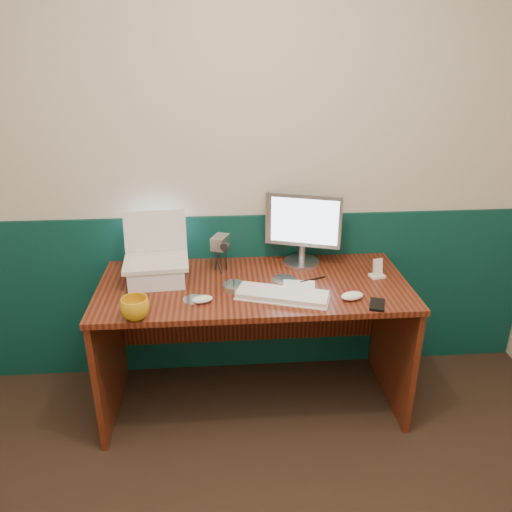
{
  "coord_description": "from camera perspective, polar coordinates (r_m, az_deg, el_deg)",
  "views": [
    {
      "loc": [
        -0.13,
        -0.93,
        1.9
      ],
      "look_at": [
        0.04,
        1.23,
        0.97
      ],
      "focal_mm": 35.0,
      "sensor_mm": 36.0,
      "label": 1
    }
  ],
  "objects": [
    {
      "name": "monitor",
      "position": [
        2.75,
        5.37,
        3.07
      ],
      "size": [
        0.43,
        0.24,
        0.41
      ],
      "primitive_type": null,
      "rotation": [
        0.0,
        0.0,
        -0.32
      ],
      "color": "#B7B7BD",
      "rests_on": "desk"
    },
    {
      "name": "laptop_riser",
      "position": [
        2.64,
        -11.25,
        -1.91
      ],
      "size": [
        0.3,
        0.26,
        0.1
      ],
      "primitive_type": "cube",
      "rotation": [
        0.0,
        0.0,
        0.08
      ],
      "color": "silver",
      "rests_on": "desk"
    },
    {
      "name": "desk",
      "position": [
        2.77,
        -0.24,
        -10.13
      ],
      "size": [
        1.6,
        0.7,
        0.75
      ],
      "primitive_type": "cube",
      "color": "#3D130B",
      "rests_on": "ground"
    },
    {
      "name": "mug",
      "position": [
        2.31,
        -13.66,
        -5.83
      ],
      "size": [
        0.16,
        0.16,
        0.1
      ],
      "primitive_type": "imported",
      "rotation": [
        0.0,
        0.0,
        0.25
      ],
      "color": "gold",
      "rests_on": "desk"
    },
    {
      "name": "mouse_left",
      "position": [
        2.41,
        -6.16,
        -4.94
      ],
      "size": [
        0.11,
        0.08,
        0.03
      ],
      "primitive_type": "ellipsoid",
      "rotation": [
        0.0,
        0.0,
        0.26
      ],
      "color": "white",
      "rests_on": "desk"
    },
    {
      "name": "papers",
      "position": [
        2.57,
        4.93,
        -3.32
      ],
      "size": [
        0.18,
        0.14,
        0.0
      ],
      "primitive_type": "cube",
      "rotation": [
        0.0,
        0.0,
        -0.17
      ],
      "color": "white",
      "rests_on": "desk"
    },
    {
      "name": "cd_loose_b",
      "position": [
        2.64,
        3.24,
        -2.64
      ],
      "size": [
        0.12,
        0.12,
        0.0
      ],
      "primitive_type": "cylinder",
      "color": "#B0B9C0",
      "rests_on": "desk"
    },
    {
      "name": "mouse_right",
      "position": [
        2.47,
        10.93,
        -4.49
      ],
      "size": [
        0.13,
        0.1,
        0.04
      ],
      "primitive_type": "ellipsoid",
      "rotation": [
        0.0,
        0.0,
        0.26
      ],
      "color": "white",
      "rests_on": "desk"
    },
    {
      "name": "dock",
      "position": [
        2.73,
        13.65,
        -2.21
      ],
      "size": [
        0.09,
        0.07,
        0.01
      ],
      "primitive_type": "cube",
      "rotation": [
        0.0,
        0.0,
        0.23
      ],
      "color": "white",
      "rests_on": "desk"
    },
    {
      "name": "keyboard",
      "position": [
        2.44,
        3.02,
        -4.53
      ],
      "size": [
        0.47,
        0.28,
        0.03
      ],
      "primitive_type": "cube",
      "rotation": [
        0.0,
        0.0,
        -0.32
      ],
      "color": "white",
      "rests_on": "desk"
    },
    {
      "name": "back_wall",
      "position": [
        2.76,
        -1.65,
        9.62
      ],
      "size": [
        3.5,
        0.04,
        2.5
      ],
      "primitive_type": "cube",
      "color": "beige",
      "rests_on": "ground"
    },
    {
      "name": "cd_spindle",
      "position": [
        2.53,
        -2.53,
        -3.48
      ],
      "size": [
        0.12,
        0.12,
        0.02
      ],
      "primitive_type": "cylinder",
      "color": "silver",
      "rests_on": "desk"
    },
    {
      "name": "music_player",
      "position": [
        2.71,
        13.75,
        -1.22
      ],
      "size": [
        0.06,
        0.04,
        0.09
      ],
      "primitive_type": "cube",
      "rotation": [
        -0.17,
        0.0,
        0.23
      ],
      "color": "white",
      "rests_on": "dock"
    },
    {
      "name": "pen",
      "position": [
        2.64,
        6.49,
        -2.66
      ],
      "size": [
        0.14,
        0.06,
        0.01
      ],
      "primitive_type": "cylinder",
      "rotation": [
        0.0,
        1.57,
        0.37
      ],
      "color": "black",
      "rests_on": "desk"
    },
    {
      "name": "laptop",
      "position": [
        2.56,
        -11.57,
        1.83
      ],
      "size": [
        0.34,
        0.27,
        0.27
      ],
      "primitive_type": null,
      "rotation": [
        0.0,
        0.0,
        0.08
      ],
      "color": "silver",
      "rests_on": "laptop_riser"
    },
    {
      "name": "pda",
      "position": [
        2.44,
        13.68,
        -5.42
      ],
      "size": [
        0.1,
        0.13,
        0.01
      ],
      "primitive_type": "cube",
      "rotation": [
        0.0,
        0.0,
        -0.34
      ],
      "color": "black",
      "rests_on": "desk"
    },
    {
      "name": "cd_loose_a",
      "position": [
        2.45,
        -7.07,
        -4.92
      ],
      "size": [
        0.11,
        0.11,
        0.0
      ],
      "primitive_type": "cylinder",
      "color": "#ADB5BD",
      "rests_on": "desk"
    },
    {
      "name": "camcorder",
      "position": [
        2.69,
        -4.09,
        0.35
      ],
      "size": [
        0.14,
        0.16,
        0.21
      ],
      "primitive_type": null,
      "rotation": [
        0.0,
        0.0,
        -0.39
      ],
      "color": "#A3A2A6",
      "rests_on": "desk"
    },
    {
      "name": "wainscot",
      "position": [
        3.01,
        -1.47,
        -4.43
      ],
      "size": [
        3.48,
        0.02,
        1.0
      ],
      "primitive_type": "cube",
      "color": "#072F27",
      "rests_on": "ground"
    }
  ]
}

